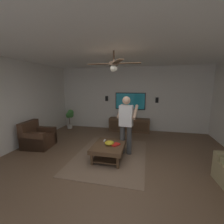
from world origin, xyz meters
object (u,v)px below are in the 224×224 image
object	(u,v)px
remote_black	(112,144)
wall_speaker_right	(107,99)
bowl	(109,143)
remote_white	(105,140)
ceiling_fan	(114,65)
armchair	(38,138)
tv	(130,101)
book	(115,144)
person_standing	(126,122)
vase_round	(133,116)
potted_plant_short	(70,116)
wall_speaker_left	(157,100)
media_console	(129,125)
coffee_table	(109,148)

from	to	relation	value
remote_black	wall_speaker_right	world-z (taller)	wall_speaker_right
bowl	remote_white	xyz separation A→B (m)	(0.25, 0.20, -0.04)
ceiling_fan	remote_white	bearing A→B (deg)	38.53
armchair	tv	xyz separation A→B (m)	(2.57, -2.65, 0.99)
remote_white	book	xyz separation A→B (m)	(-0.23, -0.36, 0.01)
person_standing	remote_white	bearing A→B (deg)	115.28
person_standing	bowl	xyz separation A→B (m)	(-0.45, 0.37, -0.48)
remote_black	ceiling_fan	world-z (taller)	ceiling_fan
person_standing	remote_white	size ratio (longest dim) A/B	10.93
tv	vase_round	xyz separation A→B (m)	(-0.26, -0.17, -0.61)
wall_speaker_right	potted_plant_short	bearing A→B (deg)	104.70
armchair	remote_white	size ratio (longest dim) A/B	5.90
wall_speaker_right	ceiling_fan	distance (m)	3.42
remote_black	wall_speaker_left	world-z (taller)	wall_speaker_left
remote_white	vase_round	distance (m)	2.45
potted_plant_short	book	bearing A→B (deg)	-133.21
armchair	ceiling_fan	world-z (taller)	ceiling_fan
media_console	tv	distance (m)	1.02
person_standing	ceiling_fan	size ratio (longest dim) A/B	1.37
remote_white	coffee_table	bearing A→B (deg)	29.25
bowl	potted_plant_short	bearing A→B (deg)	44.83
coffee_table	potted_plant_short	bearing A→B (deg)	44.77
bowl	armchair	bearing A→B (deg)	82.55
armchair	wall_speaker_right	bearing A→B (deg)	52.64
coffee_table	remote_white	bearing A→B (deg)	37.69
wall_speaker_right	ceiling_fan	size ratio (longest dim) A/B	0.18
book	wall_speaker_right	distance (m)	3.19
armchair	tv	distance (m)	3.82
remote_black	wall_speaker_right	xyz separation A→B (m)	(2.83, 0.89, 0.95)
media_console	potted_plant_short	size ratio (longest dim) A/B	1.96
coffee_table	potted_plant_short	world-z (taller)	potted_plant_short
tv	remote_black	xyz separation A→B (m)	(-2.81, 0.17, -0.86)
person_standing	book	world-z (taller)	person_standing
media_console	bowl	world-z (taller)	media_console
wall_speaker_left	wall_speaker_right	xyz separation A→B (m)	(0.00, 2.16, 0.03)
armchair	bowl	distance (m)	2.46
tv	bowl	size ratio (longest dim) A/B	5.38
remote_white	wall_speaker_right	size ratio (longest dim) A/B	0.68
media_console	tv	xyz separation A→B (m)	(0.24, -0.00, 0.99)
remote_white	book	distance (m)	0.43
tv	book	xyz separation A→B (m)	(-2.86, 0.06, -0.85)
armchair	coffee_table	bearing A→B (deg)	-12.89
potted_plant_short	remote_black	world-z (taller)	potted_plant_short
armchair	potted_plant_short	bearing A→B (deg)	85.00
remote_white	ceiling_fan	world-z (taller)	ceiling_fan
coffee_table	tv	size ratio (longest dim) A/B	0.78
book	wall_speaker_left	world-z (taller)	wall_speaker_left
person_standing	wall_speaker_left	xyz separation A→B (m)	(2.45, -0.95, 0.40)
remote_white	person_standing	bearing A→B (deg)	100.37
media_console	wall_speaker_left	distance (m)	1.55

